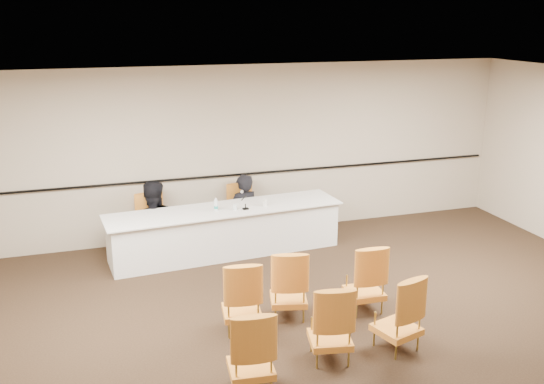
{
  "coord_description": "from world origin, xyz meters",
  "views": [
    {
      "loc": [
        -2.64,
        -6.04,
        3.8
      ],
      "look_at": [
        0.13,
        2.6,
        1.14
      ],
      "focal_mm": 40.0,
      "sensor_mm": 36.0,
      "label": 1
    }
  ],
  "objects_px": {
    "panelist_main_chair": "(243,212)",
    "panelist_second_chair": "(152,224)",
    "aud_chair_front_right": "(365,277)",
    "coffee_cup": "(265,203)",
    "aud_chair_back_right": "(398,312)",
    "panelist_main": "(244,218)",
    "drinking_glass": "(235,207)",
    "aud_chair_front_left": "(241,295)",
    "microphone": "(245,201)",
    "aud_chair_back_mid": "(330,322)",
    "panelist_second": "(153,231)",
    "water_bottle": "(216,204)",
    "aud_chair_back_left": "(251,349)",
    "panel_table": "(226,231)",
    "aud_chair_front_mid": "(289,283)"
  },
  "relations": [
    {
      "from": "panelist_main_chair",
      "to": "panel_table",
      "type": "bearing_deg",
      "value": -132.19
    },
    {
      "from": "aud_chair_front_right",
      "to": "drinking_glass",
      "type": "bearing_deg",
      "value": 118.18
    },
    {
      "from": "panelist_main_chair",
      "to": "aud_chair_front_left",
      "type": "height_order",
      "value": "same"
    },
    {
      "from": "aud_chair_front_mid",
      "to": "aud_chair_back_right",
      "type": "distance_m",
      "value": 1.48
    },
    {
      "from": "panelist_main",
      "to": "panelist_second",
      "type": "bearing_deg",
      "value": -10.1
    },
    {
      "from": "panelist_second_chair",
      "to": "microphone",
      "type": "xyz_separation_m",
      "value": [
        1.43,
        -0.62,
        0.44
      ]
    },
    {
      "from": "panelist_main",
      "to": "microphone",
      "type": "distance_m",
      "value": 0.95
    },
    {
      "from": "panelist_second_chair",
      "to": "aud_chair_front_right",
      "type": "height_order",
      "value": "same"
    },
    {
      "from": "coffee_cup",
      "to": "aud_chair_front_right",
      "type": "bearing_deg",
      "value": -75.63
    },
    {
      "from": "aud_chair_back_right",
      "to": "panelist_second",
      "type": "bearing_deg",
      "value": 103.86
    },
    {
      "from": "panelist_second_chair",
      "to": "aud_chair_front_right",
      "type": "bearing_deg",
      "value": -55.73
    },
    {
      "from": "panelist_main_chair",
      "to": "panelist_second_chair",
      "type": "height_order",
      "value": "same"
    },
    {
      "from": "panelist_main_chair",
      "to": "aud_chair_back_right",
      "type": "distance_m",
      "value": 4.2
    },
    {
      "from": "aud_chair_front_mid",
      "to": "aud_chair_back_mid",
      "type": "relative_size",
      "value": 1.0
    },
    {
      "from": "microphone",
      "to": "coffee_cup",
      "type": "relative_size",
      "value": 2.31
    },
    {
      "from": "panelist_main",
      "to": "aud_chair_back_right",
      "type": "distance_m",
      "value": 4.2
    },
    {
      "from": "microphone",
      "to": "water_bottle",
      "type": "bearing_deg",
      "value": 166.21
    },
    {
      "from": "panelist_second",
      "to": "panelist_second_chair",
      "type": "distance_m",
      "value": 0.13
    },
    {
      "from": "coffee_cup",
      "to": "water_bottle",
      "type": "bearing_deg",
      "value": 179.76
    },
    {
      "from": "panelist_main",
      "to": "drinking_glass",
      "type": "xyz_separation_m",
      "value": [
        -0.33,
        -0.72,
        0.46
      ]
    },
    {
      "from": "panelist_main",
      "to": "microphone",
      "type": "height_order",
      "value": "panelist_main"
    },
    {
      "from": "panelist_main_chair",
      "to": "water_bottle",
      "type": "xyz_separation_m",
      "value": [
        -0.63,
        -0.68,
        0.41
      ]
    },
    {
      "from": "panel_table",
      "to": "aud_chair_front_mid",
      "type": "relative_size",
      "value": 4.07
    },
    {
      "from": "panel_table",
      "to": "panelist_main_chair",
      "type": "relative_size",
      "value": 4.07
    },
    {
      "from": "panelist_main",
      "to": "coffee_cup",
      "type": "xyz_separation_m",
      "value": [
        0.19,
        -0.68,
        0.48
      ]
    },
    {
      "from": "water_bottle",
      "to": "coffee_cup",
      "type": "distance_m",
      "value": 0.82
    },
    {
      "from": "panelist_main_chair",
      "to": "aud_chair_back_mid",
      "type": "bearing_deg",
      "value": -95.8
    },
    {
      "from": "aud_chair_front_mid",
      "to": "aud_chair_back_left",
      "type": "height_order",
      "value": "same"
    },
    {
      "from": "panel_table",
      "to": "aud_chair_front_right",
      "type": "distance_m",
      "value": 2.83
    },
    {
      "from": "panelist_main",
      "to": "aud_chair_back_left",
      "type": "bearing_deg",
      "value": 61.23
    },
    {
      "from": "aud_chair_front_right",
      "to": "aud_chair_back_right",
      "type": "distance_m",
      "value": 1.0
    },
    {
      "from": "panelist_main",
      "to": "panelist_main_chair",
      "type": "distance_m",
      "value": 0.11
    },
    {
      "from": "panelist_main_chair",
      "to": "panelist_second",
      "type": "xyz_separation_m",
      "value": [
        -1.6,
        -0.12,
        -0.13
      ]
    },
    {
      "from": "aud_chair_front_left",
      "to": "microphone",
      "type": "bearing_deg",
      "value": 81.12
    },
    {
      "from": "water_bottle",
      "to": "aud_chair_back_right",
      "type": "relative_size",
      "value": 0.22
    },
    {
      "from": "drinking_glass",
      "to": "aud_chair_back_left",
      "type": "bearing_deg",
      "value": -101.98
    },
    {
      "from": "panel_table",
      "to": "panelist_main_chair",
      "type": "bearing_deg",
      "value": 47.81
    },
    {
      "from": "panelist_main_chair",
      "to": "aud_chair_back_mid",
      "type": "distance_m",
      "value": 4.11
    },
    {
      "from": "panelist_second",
      "to": "aud_chair_front_mid",
      "type": "bearing_deg",
      "value": 116.38
    },
    {
      "from": "panel_table",
      "to": "aud_chair_back_mid",
      "type": "xyz_separation_m",
      "value": [
        0.38,
        -3.5,
        0.09
      ]
    },
    {
      "from": "aud_chair_back_mid",
      "to": "aud_chair_front_mid",
      "type": "bearing_deg",
      "value": 107.26
    },
    {
      "from": "panelist_main_chair",
      "to": "aud_chair_back_right",
      "type": "height_order",
      "value": "same"
    },
    {
      "from": "water_bottle",
      "to": "aud_chair_back_left",
      "type": "relative_size",
      "value": 0.22
    },
    {
      "from": "panelist_main",
      "to": "aud_chair_back_left",
      "type": "distance_m",
      "value": 4.53
    },
    {
      "from": "panelist_main_chair",
      "to": "aud_chair_front_right",
      "type": "relative_size",
      "value": 1.0
    },
    {
      "from": "panelist_main_chair",
      "to": "aud_chair_front_left",
      "type": "relative_size",
      "value": 1.0
    },
    {
      "from": "panelist_main_chair",
      "to": "aud_chair_back_right",
      "type": "xyz_separation_m",
      "value": [
        0.74,
        -4.13,
        0.0
      ]
    },
    {
      "from": "panelist_second_chair",
      "to": "aud_chair_back_right",
      "type": "xyz_separation_m",
      "value": [
        2.34,
        -4.01,
        0.0
      ]
    },
    {
      "from": "panel_table",
      "to": "aud_chair_back_right",
      "type": "relative_size",
      "value": 4.07
    },
    {
      "from": "panelist_second",
      "to": "aud_chair_back_left",
      "type": "xyz_separation_m",
      "value": [
        0.49,
        -4.27,
        0.13
      ]
    }
  ]
}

